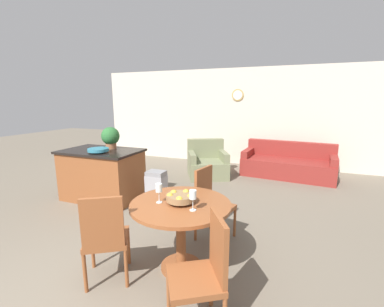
# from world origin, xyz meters

# --- Properties ---
(wall_back) EXTENTS (8.00, 0.09, 2.70)m
(wall_back) POSITION_xyz_m (0.00, 6.22, 1.35)
(wall_back) COLOR beige
(wall_back) RESTS_ON ground_plane
(dining_table) EXTENTS (1.06, 1.06, 0.77)m
(dining_table) POSITION_xyz_m (0.66, 1.20, 0.59)
(dining_table) COLOR brown
(dining_table) RESTS_ON ground_plane
(dining_chair_near_left) EXTENTS (0.58, 0.58, 0.95)m
(dining_chair_near_left) POSITION_xyz_m (0.05, 0.73, 0.52)
(dining_chair_near_left) COLOR brown
(dining_chair_near_left) RESTS_ON ground_plane
(dining_chair_near_right) EXTENTS (0.58, 0.58, 0.95)m
(dining_chair_near_right) POSITION_xyz_m (1.12, 0.59, 0.52)
(dining_chair_near_right) COLOR brown
(dining_chair_near_right) RESTS_ON ground_plane
(dining_chair_far_side) EXTENTS (0.51, 0.51, 0.95)m
(dining_chair_far_side) POSITION_xyz_m (0.76, 1.96, 0.52)
(dining_chair_far_side) COLOR brown
(dining_chair_far_side) RESTS_ON ground_plane
(fruit_bowl) EXTENTS (0.30, 0.30, 0.12)m
(fruit_bowl) POSITION_xyz_m (0.66, 1.20, 0.83)
(fruit_bowl) COLOR olive
(fruit_bowl) RESTS_ON dining_table
(wine_glass_left) EXTENTS (0.07, 0.07, 0.21)m
(wine_glass_left) POSITION_xyz_m (0.44, 1.13, 0.92)
(wine_glass_left) COLOR silver
(wine_glass_left) RESTS_ON dining_table
(wine_glass_right) EXTENTS (0.07, 0.07, 0.21)m
(wine_glass_right) POSITION_xyz_m (0.84, 1.07, 0.92)
(wine_glass_right) COLOR silver
(wine_glass_right) RESTS_ON dining_table
(kitchen_island) EXTENTS (1.43, 0.90, 0.93)m
(kitchen_island) POSITION_xyz_m (-1.54, 2.59, 0.47)
(kitchen_island) COLOR brown
(kitchen_island) RESTS_ON ground_plane
(teal_bowl) EXTENTS (0.36, 0.36, 0.08)m
(teal_bowl) POSITION_xyz_m (-1.42, 2.39, 0.97)
(teal_bowl) COLOR teal
(teal_bowl) RESTS_ON kitchen_island
(potted_plant) EXTENTS (0.34, 0.34, 0.41)m
(potted_plant) POSITION_xyz_m (-1.46, 2.78, 1.15)
(potted_plant) COLOR #A36642
(potted_plant) RESTS_ON kitchen_island
(trash_bin) EXTENTS (0.32, 0.25, 0.63)m
(trash_bin) POSITION_xyz_m (-0.42, 2.62, 0.31)
(trash_bin) COLOR #9E9EA3
(trash_bin) RESTS_ON ground_plane
(couch) EXTENTS (2.18, 1.16, 0.81)m
(couch) POSITION_xyz_m (1.68, 5.40, 0.28)
(couch) COLOR maroon
(couch) RESTS_ON ground_plane
(armchair) EXTENTS (1.20, 1.20, 0.88)m
(armchair) POSITION_xyz_m (-0.15, 4.67, 0.29)
(armchair) COLOR #7A7F5B
(armchair) RESTS_ON ground_plane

